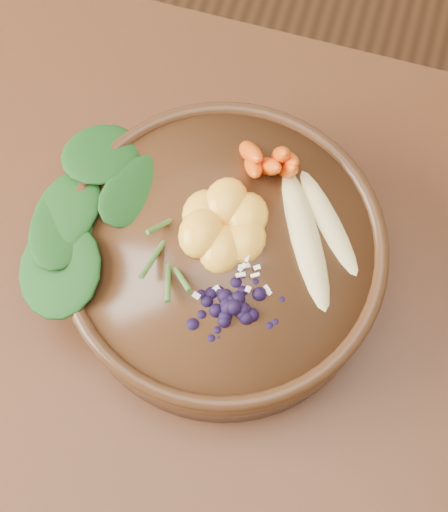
{
  "coord_description": "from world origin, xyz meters",
  "views": [
    {
      "loc": [
        0.05,
        -0.08,
        1.44
      ],
      "look_at": [
        -0.01,
        0.15,
        0.8
      ],
      "focal_mm": 50.0,
      "sensor_mm": 36.0,
      "label": 1
    }
  ],
  "objects_px": {
    "dining_table": "(199,428)",
    "stoneware_bowl": "(224,260)",
    "mandarin_cluster": "(224,218)",
    "carrot_cluster": "(273,138)",
    "blueberry_pile": "(236,303)",
    "banana_halves": "(319,224)",
    "kale_heap": "(165,178)"
  },
  "relations": [
    {
      "from": "kale_heap",
      "to": "mandarin_cluster",
      "type": "height_order",
      "value": "kale_heap"
    },
    {
      "from": "dining_table",
      "to": "banana_halves",
      "type": "distance_m",
      "value": 0.27
    },
    {
      "from": "banana_halves",
      "to": "carrot_cluster",
      "type": "bearing_deg",
      "value": 113.06
    },
    {
      "from": "dining_table",
      "to": "stoneware_bowl",
      "type": "height_order",
      "value": "stoneware_bowl"
    },
    {
      "from": "dining_table",
      "to": "kale_heap",
      "type": "height_order",
      "value": "kale_heap"
    },
    {
      "from": "dining_table",
      "to": "carrot_cluster",
      "type": "distance_m",
      "value": 0.32
    },
    {
      "from": "dining_table",
      "to": "banana_halves",
      "type": "bearing_deg",
      "value": 70.92
    },
    {
      "from": "dining_table",
      "to": "banana_halves",
      "type": "xyz_separation_m",
      "value": [
        0.06,
        0.18,
        0.19
      ]
    },
    {
      "from": "blueberry_pile",
      "to": "banana_halves",
      "type": "bearing_deg",
      "value": 61.83
    },
    {
      "from": "carrot_cluster",
      "to": "mandarin_cluster",
      "type": "relative_size",
      "value": 0.87
    },
    {
      "from": "stoneware_bowl",
      "to": "carrot_cluster",
      "type": "distance_m",
      "value": 0.13
    },
    {
      "from": "mandarin_cluster",
      "to": "kale_heap",
      "type": "bearing_deg",
      "value": 161.56
    },
    {
      "from": "dining_table",
      "to": "mandarin_cluster",
      "type": "height_order",
      "value": "mandarin_cluster"
    },
    {
      "from": "dining_table",
      "to": "mandarin_cluster",
      "type": "distance_m",
      "value": 0.25
    },
    {
      "from": "dining_table",
      "to": "stoneware_bowl",
      "type": "relative_size",
      "value": 5.32
    },
    {
      "from": "kale_heap",
      "to": "mandarin_cluster",
      "type": "xyz_separation_m",
      "value": [
        0.06,
        -0.02,
        -0.01
      ]
    },
    {
      "from": "kale_heap",
      "to": "banana_halves",
      "type": "height_order",
      "value": "kale_heap"
    },
    {
      "from": "dining_table",
      "to": "stoneware_bowl",
      "type": "xyz_separation_m",
      "value": [
        -0.01,
        0.15,
        0.13
      ]
    },
    {
      "from": "carrot_cluster",
      "to": "mandarin_cluster",
      "type": "xyz_separation_m",
      "value": [
        -0.02,
        -0.08,
        -0.02
      ]
    },
    {
      "from": "stoneware_bowl",
      "to": "blueberry_pile",
      "type": "height_order",
      "value": "blueberry_pile"
    },
    {
      "from": "stoneware_bowl",
      "to": "mandarin_cluster",
      "type": "bearing_deg",
      "value": 107.0
    },
    {
      "from": "stoneware_bowl",
      "to": "kale_heap",
      "type": "xyz_separation_m",
      "value": [
        -0.07,
        0.04,
        0.06
      ]
    },
    {
      "from": "mandarin_cluster",
      "to": "blueberry_pile",
      "type": "height_order",
      "value": "blueberry_pile"
    },
    {
      "from": "stoneware_bowl",
      "to": "blueberry_pile",
      "type": "bearing_deg",
      "value": -63.8
    },
    {
      "from": "banana_halves",
      "to": "blueberry_pile",
      "type": "relative_size",
      "value": 1.19
    },
    {
      "from": "kale_heap",
      "to": "mandarin_cluster",
      "type": "bearing_deg",
      "value": -18.44
    },
    {
      "from": "banana_halves",
      "to": "mandarin_cluster",
      "type": "height_order",
      "value": "mandarin_cluster"
    },
    {
      "from": "kale_heap",
      "to": "dining_table",
      "type": "bearing_deg",
      "value": -66.02
    },
    {
      "from": "stoneware_bowl",
      "to": "dining_table",
      "type": "bearing_deg",
      "value": -84.35
    },
    {
      "from": "kale_heap",
      "to": "carrot_cluster",
      "type": "xyz_separation_m",
      "value": [
        0.08,
        0.06,
        0.02
      ]
    },
    {
      "from": "stoneware_bowl",
      "to": "blueberry_pile",
      "type": "xyz_separation_m",
      "value": [
        0.03,
        -0.06,
        0.06
      ]
    },
    {
      "from": "mandarin_cluster",
      "to": "stoneware_bowl",
      "type": "bearing_deg",
      "value": -73.0
    }
  ]
}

